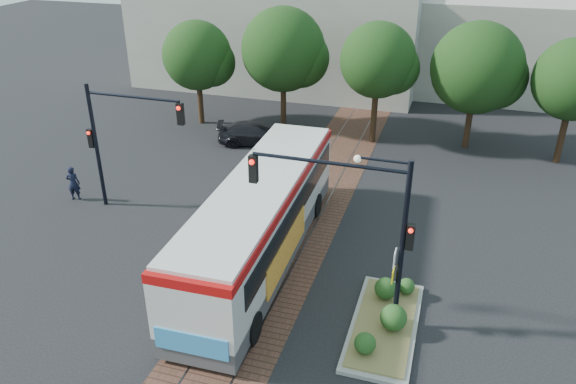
# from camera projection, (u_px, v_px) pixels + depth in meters

# --- Properties ---
(ground) EXTENTS (120.00, 120.00, 0.00)m
(ground) POSITION_uv_depth(u_px,v_px,m) (262.00, 286.00, 21.38)
(ground) COLOR black
(ground) RESTS_ON ground
(trackbed) EXTENTS (3.60, 40.00, 0.02)m
(trackbed) POSITION_uv_depth(u_px,v_px,m) (293.00, 234.00, 24.79)
(trackbed) COLOR brown
(trackbed) RESTS_ON ground
(tree_row) EXTENTS (26.40, 5.60, 7.67)m
(tree_row) POSITION_uv_depth(u_px,v_px,m) (374.00, 61.00, 32.85)
(tree_row) COLOR #382314
(tree_row) RESTS_ON ground
(warehouses) EXTENTS (40.00, 13.00, 8.00)m
(warehouses) POSITION_uv_depth(u_px,v_px,m) (377.00, 37.00, 44.28)
(warehouses) COLOR #ADA899
(warehouses) RESTS_ON ground
(city_bus) EXTENTS (3.12, 13.26, 3.53)m
(city_bus) POSITION_uv_depth(u_px,v_px,m) (261.00, 216.00, 22.21)
(city_bus) COLOR #424244
(city_bus) RESTS_ON ground
(traffic_island) EXTENTS (2.20, 5.20, 1.13)m
(traffic_island) POSITION_uv_depth(u_px,v_px,m) (386.00, 318.00, 19.19)
(traffic_island) COLOR gray
(traffic_island) RESTS_ON ground
(signal_pole_main) EXTENTS (5.49, 0.46, 6.00)m
(signal_pole_main) POSITION_uv_depth(u_px,v_px,m) (365.00, 215.00, 17.79)
(signal_pole_main) COLOR black
(signal_pole_main) RESTS_ON ground
(signal_pole_left) EXTENTS (4.99, 0.34, 6.00)m
(signal_pole_left) POSITION_uv_depth(u_px,v_px,m) (115.00, 132.00, 25.26)
(signal_pole_left) COLOR black
(signal_pole_left) RESTS_ON ground
(officer) EXTENTS (0.73, 0.59, 1.74)m
(officer) POSITION_uv_depth(u_px,v_px,m) (73.00, 183.00, 27.38)
(officer) COLOR black
(officer) RESTS_ON ground
(parked_car) EXTENTS (4.91, 3.19, 1.32)m
(parked_car) POSITION_uv_depth(u_px,v_px,m) (255.00, 133.00, 34.06)
(parked_car) COLOR black
(parked_car) RESTS_ON ground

